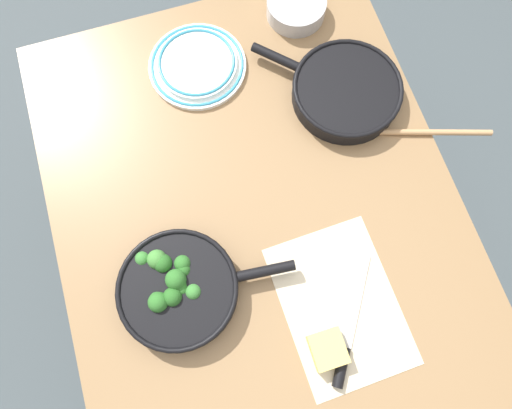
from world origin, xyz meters
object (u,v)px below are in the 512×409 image
Objects in this scene: skillet_broccoli at (178,288)px; grater_knife at (347,338)px; skillet_eggs at (345,91)px; dinner_plate_stack at (197,65)px; wooden_spoon at (396,132)px; cheese_block at (328,349)px; prep_bowl_steel at (296,7)px.

skillet_broccoli reaches higher than grater_knife.
skillet_eggs reaches higher than dinner_plate_stack.
wooden_spoon is 0.52m from grater_knife.
cheese_block is at bearing -33.35° from skillet_broccoli.
skillet_eggs is at bearing 7.51° from prep_bowl_steel.
dinner_plate_stack is at bearing 42.83° from grater_knife.
skillet_eggs is 2.12× the size of prep_bowl_steel.
grater_knife is (0.43, -0.29, 0.00)m from wooden_spoon.
skillet_broccoli reaches higher than prep_bowl_steel.
skillet_broccoli is 2.51× the size of prep_bowl_steel.
cheese_block is 0.78m from dinner_plate_stack.
skillet_broccoli is 1.18× the size of skillet_eggs.
prep_bowl_steel is at bearing -37.07° from skillet_eggs.
wooden_spoon is at bearing 168.26° from skillet_eggs.
dinner_plate_stack is (-0.33, -0.43, 0.01)m from wooden_spoon.
wooden_spoon is at bearing -1.47° from grater_knife.
wooden_spoon is 0.44m from prep_bowl_steel.
wooden_spoon is 0.56m from cheese_block.
skillet_eggs is 4.33× the size of cheese_block.
grater_knife is (0.57, -0.21, -0.02)m from skillet_eggs.
grater_knife is at bearing -27.62° from skillet_broccoli.
dinner_plate_stack is (-0.76, -0.13, 0.00)m from grater_knife.
grater_knife is 1.03× the size of dinner_plate_stack.
wooden_spoon is (-0.22, 0.62, -0.02)m from skillet_broccoli.
dinner_plate_stack is 1.61× the size of prep_bowl_steel.
skillet_eggs reaches higher than prep_bowl_steel.
prep_bowl_steel reaches higher than dinner_plate_stack.
skillet_broccoli is 0.39m from grater_knife.
skillet_eggs reaches higher than wooden_spoon.
prep_bowl_steel is (-0.85, 0.17, 0.02)m from grater_knife.
dinner_plate_stack is at bearing -173.94° from cheese_block.
cheese_block is at bearing 69.68° from wooden_spoon.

